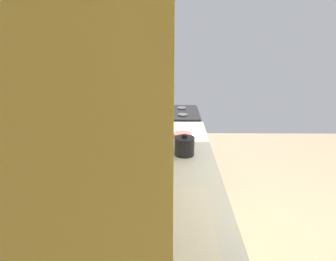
{
  "coord_description": "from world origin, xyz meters",
  "views": [
    {
      "loc": [
        -1.81,
        1.28,
        1.84
      ],
      "look_at": [
        -0.24,
        1.3,
        1.29
      ],
      "focal_mm": 31.5,
      "sensor_mm": 36.0,
      "label": 1
    }
  ],
  "objects_px": {
    "kettle": "(184,146)",
    "oven_range": "(172,147)",
    "microwave": "(169,247)",
    "bowl": "(182,135)"
  },
  "relations": [
    {
      "from": "kettle",
      "to": "oven_range",
      "type": "bearing_deg",
      "value": 4.34
    },
    {
      "from": "oven_range",
      "to": "microwave",
      "type": "distance_m",
      "value": 2.44
    },
    {
      "from": "microwave",
      "to": "bowl",
      "type": "height_order",
      "value": "microwave"
    },
    {
      "from": "microwave",
      "to": "bowl",
      "type": "bearing_deg",
      "value": -4.11
    },
    {
      "from": "oven_range",
      "to": "bowl",
      "type": "bearing_deg",
      "value": -173.7
    },
    {
      "from": "oven_range",
      "to": "kettle",
      "type": "bearing_deg",
      "value": -175.66
    },
    {
      "from": "oven_range",
      "to": "microwave",
      "type": "bearing_deg",
      "value": 179.46
    },
    {
      "from": "oven_range",
      "to": "kettle",
      "type": "relative_size",
      "value": 5.02
    },
    {
      "from": "microwave",
      "to": "kettle",
      "type": "xyz_separation_m",
      "value": [
        1.19,
        -0.11,
        -0.06
      ]
    },
    {
      "from": "oven_range",
      "to": "bowl",
      "type": "height_order",
      "value": "oven_range"
    }
  ]
}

